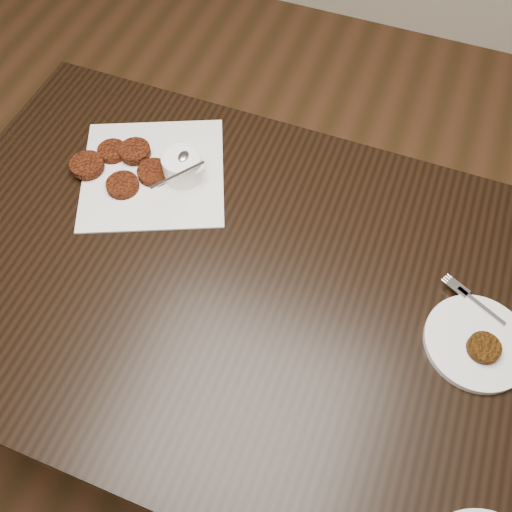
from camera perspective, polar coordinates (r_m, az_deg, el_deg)
The scene contains 6 objects.
floor at distance 1.74m, azimuth -2.81°, elevation -15.58°, with size 4.00×4.00×0.00m, color #58331E.
table at distance 1.40m, azimuth -1.07°, elevation -10.09°, with size 1.32×0.85×0.75m, color black.
napkin at distance 1.23m, azimuth -10.59°, elevation 8.43°, with size 0.30×0.30×0.00m, color white.
sauce_ramekin at distance 1.17m, azimuth -7.80°, elevation 10.12°, with size 0.11×0.11×0.12m, color white, non-canonical shape.
patty_cluster at distance 1.25m, azimuth -13.63°, elevation 9.50°, with size 0.23×0.23×0.02m, color maroon, non-canonical shape.
plate_with_patty at distance 1.06m, azimuth 21.98°, elevation -8.16°, with size 0.19×0.19×0.03m, color white, non-canonical shape.
Camera 1 is at (0.25, -0.42, 1.67)m, focal length 38.67 mm.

